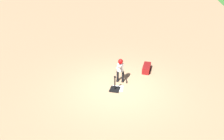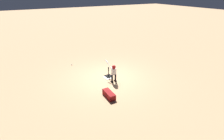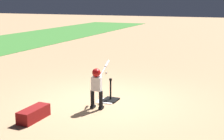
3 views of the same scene
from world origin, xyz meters
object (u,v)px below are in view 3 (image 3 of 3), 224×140
Objects in this scene: batter_child at (97,83)px; baseball at (106,73)px; equipment_bag at (34,114)px; batting_tee at (111,98)px.

batter_child is 14.61× the size of baseball.
equipment_bag is (-4.77, -0.34, 0.10)m from baseball.
batting_tee is 0.56× the size of batter_child.
batting_tee is at bearing -5.37° from batter_child.
baseball is 4.79m from equipment_bag.
batter_child reaches higher than equipment_bag.
batter_child is (-0.69, 0.06, 0.57)m from batting_tee.
baseball is (2.83, 1.38, -0.05)m from batting_tee.
batting_tee is 3.15m from baseball.
batting_tee is 0.73× the size of equipment_bag.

